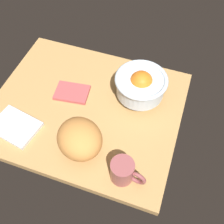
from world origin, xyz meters
TOP-DOWN VIEW (x-y plane):
  - ground_plane at (0.00, 0.00)cm, footprint 68.29×56.41cm
  - fruit_bowl at (-17.33, -10.64)cm, footprint 18.71×18.71cm
  - bread_loaf at (-4.83, 15.71)cm, footprint 20.87×20.53cm
  - napkin_folded at (7.13, -3.81)cm, footprint 13.51×10.35cm
  - napkin_spare at (19.45, 16.37)cm, footprint 17.45×14.13cm
  - mug at (-21.07, 21.10)cm, footprint 11.31×7.16cm

SIDE VIEW (x-z plane):
  - ground_plane at x=0.00cm, z-range -3.00..0.00cm
  - napkin_folded at x=7.13cm, z-range 0.00..1.22cm
  - napkin_spare at x=19.45cm, z-range 0.00..1.39cm
  - mug at x=-21.07cm, z-range 0.00..8.38cm
  - bread_loaf at x=-4.83cm, z-range 0.00..10.53cm
  - fruit_bowl at x=-17.33cm, z-range 0.74..13.09cm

